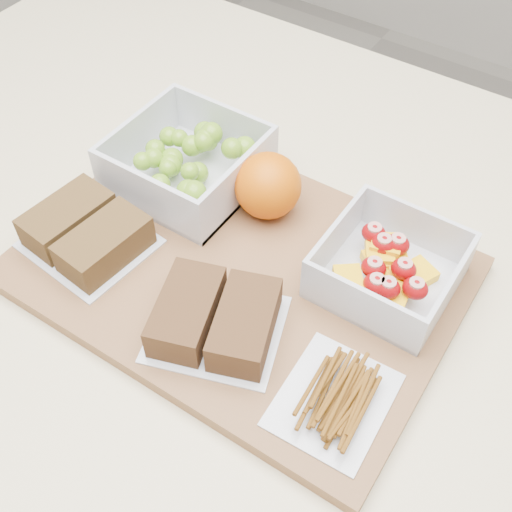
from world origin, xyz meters
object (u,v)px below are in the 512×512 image
object	(u,v)px
grape_container	(189,162)
sandwich_bag_center	(216,318)
sandwich_bag_left	(86,232)
orange	(268,186)
pretzel_bag	(335,394)
fruit_container	(388,269)
cutting_board	(240,271)

from	to	relation	value
grape_container	sandwich_bag_center	xyz separation A→B (m)	(0.14, -0.15, -0.01)
sandwich_bag_left	orange	bearing A→B (deg)	48.82
sandwich_bag_center	grape_container	bearing A→B (deg)	133.98
sandwich_bag_left	pretzel_bag	distance (m)	0.30
pretzel_bag	orange	bearing A→B (deg)	136.94
grape_container	fruit_container	world-z (taller)	grape_container
pretzel_bag	sandwich_bag_left	bearing A→B (deg)	176.86
orange	sandwich_bag_left	xyz separation A→B (m)	(-0.12, -0.14, -0.02)
orange	sandwich_bag_left	distance (m)	0.19
fruit_container	cutting_board	bearing A→B (deg)	-154.49
orange	cutting_board	bearing A→B (deg)	-76.45
sandwich_bag_left	grape_container	bearing A→B (deg)	78.15
grape_container	sandwich_bag_left	distance (m)	0.14
fruit_container	pretzel_bag	bearing A→B (deg)	-81.53
cutting_board	fruit_container	world-z (taller)	fruit_container
fruit_container	sandwich_bag_left	bearing A→B (deg)	-155.83
cutting_board	orange	distance (m)	0.09
grape_container	sandwich_bag_center	bearing A→B (deg)	-46.02
sandwich_bag_left	fruit_container	bearing A→B (deg)	24.17
sandwich_bag_left	sandwich_bag_center	bearing A→B (deg)	-4.33
grape_container	fruit_container	xyz separation A→B (m)	(0.25, -0.01, -0.01)
sandwich_bag_left	sandwich_bag_center	distance (m)	0.17
cutting_board	pretzel_bag	size ratio (longest dim) A/B	3.82
orange	pretzel_bag	bearing A→B (deg)	-43.06
fruit_container	grape_container	bearing A→B (deg)	177.39
cutting_board	orange	size ratio (longest dim) A/B	5.98
sandwich_bag_left	cutting_board	bearing A→B (deg)	22.95
grape_container	pretzel_bag	distance (m)	0.31
cutting_board	sandwich_bag_center	distance (m)	0.08
grape_container	sandwich_bag_left	size ratio (longest dim) A/B	1.12
sandwich_bag_left	pretzel_bag	size ratio (longest dim) A/B	1.16
grape_container	pretzel_bag	world-z (taller)	grape_container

